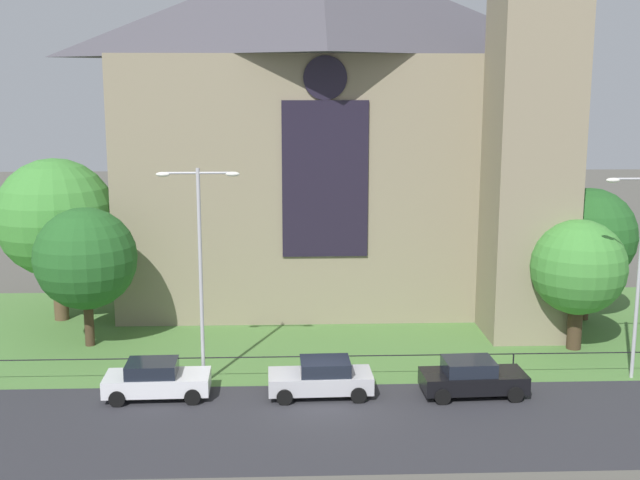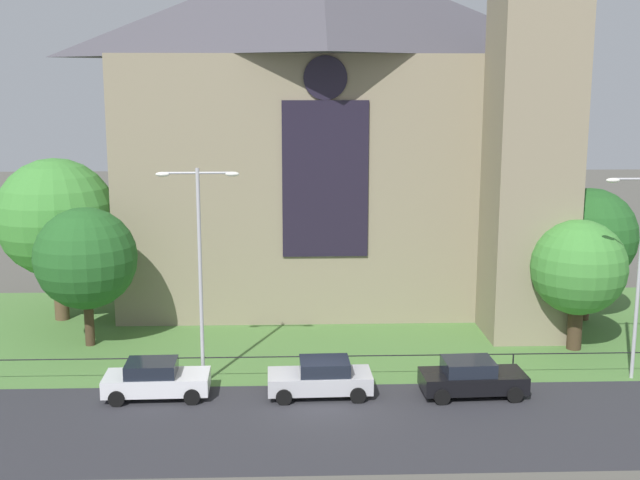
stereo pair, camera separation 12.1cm
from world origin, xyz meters
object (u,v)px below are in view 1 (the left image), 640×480
at_px(tree_left_near, 86,259).
at_px(parked_car_white, 156,380).
at_px(parked_car_silver, 321,378).
at_px(parked_car_black, 472,377).
at_px(tree_right_near, 578,268).
at_px(church_building, 334,124).
at_px(tree_right_far, 588,236).
at_px(streetlamp_near, 200,251).
at_px(tree_left_far, 56,218).

distance_m(tree_left_near, parked_car_white, 8.79).
xyz_separation_m(parked_car_silver, parked_car_black, (6.13, -0.20, 0.00)).
distance_m(tree_right_near, parked_car_white, 20.03).
xyz_separation_m(church_building, tree_right_far, (13.23, -4.94, -5.70)).
height_order(tree_right_far, parked_car_white, tree_right_far).
bearing_deg(parked_car_white, tree_right_far, 24.31).
xyz_separation_m(church_building, parked_car_white, (-8.03, -15.22, -9.53)).
bearing_deg(streetlamp_near, tree_right_far, 24.34).
height_order(tree_left_far, tree_left_near, tree_left_far).
bearing_deg(parked_car_silver, tree_left_near, -33.52).
bearing_deg(parked_car_black, church_building, 104.71).
bearing_deg(parked_car_black, tree_left_near, 155.19).
bearing_deg(tree_left_near, parked_car_white, -57.60).
bearing_deg(parked_car_white, tree_right_near, 14.35).
height_order(tree_left_far, parked_car_black, tree_left_far).
distance_m(tree_left_far, parked_car_black, 23.35).
bearing_deg(tree_left_far, church_building, 14.63).
xyz_separation_m(tree_right_near, streetlamp_near, (-17.27, -3.95, 1.75)).
xyz_separation_m(tree_left_far, parked_car_silver, (13.58, -11.38, -4.80)).
relative_size(tree_left_far, tree_left_near, 1.29).
relative_size(church_building, tree_left_near, 3.84).
bearing_deg(tree_right_far, parked_car_silver, -144.68).
bearing_deg(tree_right_far, tree_left_near, -172.22).
bearing_deg(tree_right_far, tree_left_far, 177.89).
relative_size(tree_right_near, parked_car_silver, 1.48).
bearing_deg(parked_car_silver, parked_car_black, 176.58).
xyz_separation_m(tree_left_near, parked_car_black, (17.11, -7.04, -3.57)).
relative_size(tree_right_far, parked_car_black, 1.67).
height_order(tree_left_near, parked_car_white, tree_left_near).
xyz_separation_m(church_building, parked_car_black, (4.77, -15.47, -9.53)).
xyz_separation_m(church_building, parked_car_silver, (-1.36, -15.27, -9.53)).
bearing_deg(streetlamp_near, parked_car_silver, -17.03).
bearing_deg(tree_left_near, church_building, 34.34).
distance_m(tree_right_near, tree_right_far, 5.40).
xyz_separation_m(streetlamp_near, parked_car_white, (-1.74, -1.45, -4.99)).
bearing_deg(tree_right_far, church_building, 159.54).
distance_m(parked_car_white, parked_car_black, 12.80).
bearing_deg(parked_car_black, parked_car_white, 176.42).
distance_m(church_building, tree_right_far, 15.23).
xyz_separation_m(tree_left_far, streetlamp_near, (8.65, -9.87, 0.19)).
bearing_deg(tree_right_far, tree_right_near, -114.71).
xyz_separation_m(streetlamp_near, parked_car_silver, (4.93, -1.51, -4.99)).
xyz_separation_m(tree_right_near, parked_car_silver, (-12.34, -5.46, -3.24)).
xyz_separation_m(tree_right_far, tree_left_near, (-25.57, -3.49, -0.26)).
bearing_deg(tree_right_far, parked_car_white, -154.20).
bearing_deg(parked_car_silver, tree_left_far, -41.53).
relative_size(parked_car_white, parked_car_silver, 1.00).
relative_size(church_building, tree_left_far, 2.98).
relative_size(tree_right_near, parked_car_black, 1.47).
xyz_separation_m(tree_left_far, tree_left_near, (2.60, -4.53, -1.23)).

